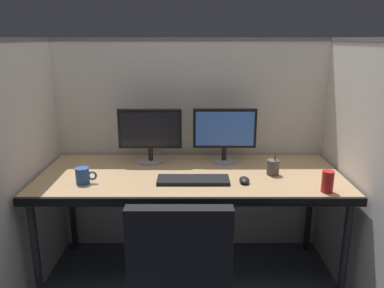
# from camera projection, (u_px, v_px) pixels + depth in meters

# --- Properties ---
(cubicle_partition_rear) EXTENTS (2.21, 0.06, 1.57)m
(cubicle_partition_rear) POSITION_uv_depth(u_px,v_px,m) (192.00, 147.00, 2.83)
(cubicle_partition_rear) COLOR beige
(cubicle_partition_rear) RESTS_ON ground
(cubicle_partition_left) EXTENTS (0.06, 1.41, 1.57)m
(cubicle_partition_left) POSITION_uv_depth(u_px,v_px,m) (28.00, 171.00, 2.31)
(cubicle_partition_left) COLOR beige
(cubicle_partition_left) RESTS_ON ground
(cubicle_partition_right) EXTENTS (0.06, 1.41, 1.57)m
(cubicle_partition_right) POSITION_uv_depth(u_px,v_px,m) (356.00, 172.00, 2.30)
(cubicle_partition_right) COLOR beige
(cubicle_partition_right) RESTS_ON ground
(desk) EXTENTS (1.90, 0.80, 0.74)m
(desk) POSITION_uv_depth(u_px,v_px,m) (192.00, 181.00, 2.42)
(desk) COLOR tan
(desk) RESTS_ON ground
(monitor_left) EXTENTS (0.43, 0.17, 0.37)m
(monitor_left) POSITION_uv_depth(u_px,v_px,m) (152.00, 132.00, 2.58)
(monitor_left) COLOR gray
(monitor_left) RESTS_ON desk
(monitor_right) EXTENTS (0.43, 0.17, 0.37)m
(monitor_right) POSITION_uv_depth(u_px,v_px,m) (226.00, 132.00, 2.59)
(monitor_right) COLOR gray
(monitor_right) RESTS_ON desk
(keyboard_main) EXTENTS (0.43, 0.15, 0.02)m
(keyboard_main) POSITION_uv_depth(u_px,v_px,m) (195.00, 180.00, 2.27)
(keyboard_main) COLOR black
(keyboard_main) RESTS_ON desk
(computer_mouse) EXTENTS (0.06, 0.10, 0.04)m
(computer_mouse) POSITION_uv_depth(u_px,v_px,m) (246.00, 180.00, 2.25)
(computer_mouse) COLOR black
(computer_mouse) RESTS_ON desk
(coffee_mug) EXTENTS (0.13, 0.08, 0.09)m
(coffee_mug) POSITION_uv_depth(u_px,v_px,m) (85.00, 175.00, 2.24)
(coffee_mug) COLOR #264C8C
(coffee_mug) RESTS_ON desk
(soda_can) EXTENTS (0.07, 0.07, 0.12)m
(soda_can) POSITION_uv_depth(u_px,v_px,m) (329.00, 182.00, 2.11)
(soda_can) COLOR red
(soda_can) RESTS_ON desk
(pen_cup) EXTENTS (0.08, 0.08, 0.14)m
(pen_cup) POSITION_uv_depth(u_px,v_px,m) (275.00, 167.00, 2.38)
(pen_cup) COLOR #4C4742
(pen_cup) RESTS_ON desk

